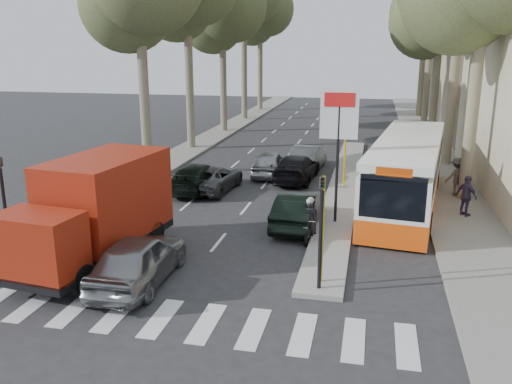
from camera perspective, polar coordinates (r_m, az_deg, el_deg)
ground at (r=18.58m, az=-3.00°, el=-7.64°), size 120.00×120.00×0.00m
sidewalk_right at (r=42.30m, az=17.60°, el=4.83°), size 3.20×70.00×0.12m
median_left at (r=46.79m, az=-3.50°, el=6.46°), size 2.40×64.00×0.12m
traffic_island at (r=28.44m, az=9.19°, el=0.53°), size 1.50×26.00×0.16m
building_far at (r=51.67m, az=25.35°, el=14.75°), size 11.00×20.00×16.00m
billboard at (r=21.82m, az=8.67°, el=5.81°), size 1.50×12.10×5.60m
traffic_light_island at (r=15.79m, az=6.89°, el=-2.33°), size 0.16×0.41×3.60m
traffic_light_left at (r=20.27m, az=-25.12°, el=0.27°), size 0.16×0.41×3.60m
tree_l_c at (r=46.37m, az=-3.39°, el=18.75°), size 7.40×7.20×13.71m
tree_l_e at (r=61.99m, az=0.59°, el=18.54°), size 7.40×7.20×14.49m
tree_r_c at (r=42.91m, az=19.14°, el=17.79°), size 7.40×7.20×13.32m
tree_r_e at (r=58.88m, az=17.63°, el=17.70°), size 7.40×7.20×14.10m
silver_hatchback at (r=17.30m, az=-12.29°, el=-6.96°), size 1.90×4.65×1.58m
dark_hatchback at (r=22.10m, az=4.51°, el=-1.87°), size 1.77×4.48×1.45m
queue_car_a at (r=27.67m, az=-4.54°, el=1.44°), size 2.47×4.69×1.26m
queue_car_b at (r=29.64m, az=4.27°, el=2.54°), size 2.26×4.98×1.42m
queue_car_c at (r=30.74m, az=1.34°, el=3.05°), size 1.95×4.30×1.43m
queue_car_d at (r=32.37m, az=5.49°, el=3.67°), size 1.91×4.62×1.49m
queue_car_e at (r=27.68m, az=-6.15°, el=1.55°), size 2.13×4.87×1.39m
red_truck at (r=18.96m, az=-16.51°, el=-1.77°), size 3.28×6.91×3.55m
city_bus at (r=25.57m, az=15.61°, el=2.18°), size 4.25×12.36×3.19m
motorcycle at (r=20.86m, az=5.68°, el=-2.89°), size 0.69×1.94×1.65m
pedestrian_near at (r=24.70m, az=21.28°, el=-0.38°), size 1.06×1.12×1.77m
pedestrian_far at (r=27.99m, az=20.39°, el=1.55°), size 1.31×0.96×1.85m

